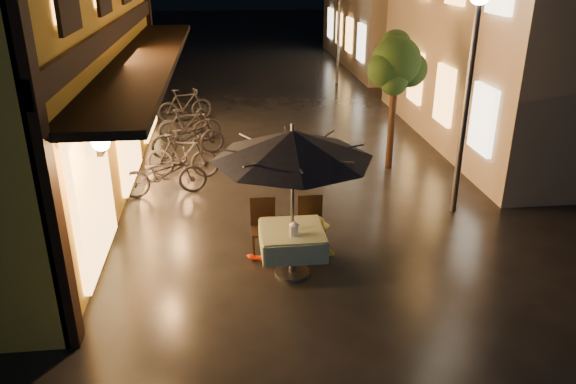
{
  "coord_description": "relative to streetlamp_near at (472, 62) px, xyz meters",
  "views": [
    {
      "loc": [
        -1.37,
        -7.63,
        4.69
      ],
      "look_at": [
        -0.44,
        0.62,
        1.15
      ],
      "focal_mm": 35.0,
      "sensor_mm": 36.0,
      "label": 1
    }
  ],
  "objects": [
    {
      "name": "cafe_chair_left",
      "position": [
        -3.84,
        -1.24,
        -2.38
      ],
      "size": [
        0.42,
        0.42,
        0.97
      ],
      "color": "black",
      "rests_on": "ground"
    },
    {
      "name": "patio_umbrella",
      "position": [
        -3.44,
        -1.98,
        -0.77
      ],
      "size": [
        2.4,
        2.4,
        2.46
      ],
      "color": "#59595E",
      "rests_on": "ground"
    },
    {
      "name": "cafe_chair_right",
      "position": [
        -3.04,
        -1.24,
        -2.38
      ],
      "size": [
        0.42,
        0.42,
        0.97
      ],
      "color": "black",
      "rests_on": "ground"
    },
    {
      "name": "bicycle_1",
      "position": [
        -5.4,
        2.47,
        -2.42
      ],
      "size": [
        1.73,
        0.81,
        1.0
      ],
      "primitive_type": "imported",
      "rotation": [
        0.0,
        0.0,
        1.36
      ],
      "color": "black",
      "rests_on": "ground"
    },
    {
      "name": "streetlamp_near",
      "position": [
        0.0,
        0.0,
        0.0
      ],
      "size": [
        0.36,
        0.36,
        4.23
      ],
      "color": "#59595E",
      "rests_on": "ground"
    },
    {
      "name": "bicycle_5",
      "position": [
        -5.6,
        7.07,
        -2.42
      ],
      "size": [
        1.73,
        0.94,
        1.0
      ],
      "primitive_type": "imported",
      "rotation": [
        0.0,
        0.0,
        1.87
      ],
      "color": "black",
      "rests_on": "ground"
    },
    {
      "name": "streetlamp_far",
      "position": [
        0.0,
        12.0,
        0.0
      ],
      "size": [
        0.36,
        0.36,
        4.23
      ],
      "color": "#59595E",
      "rests_on": "ground"
    },
    {
      "name": "bicycle_3",
      "position": [
        -5.44,
        5.07,
        -2.47
      ],
      "size": [
        1.52,
        0.49,
        0.9
      ],
      "primitive_type": "imported",
      "rotation": [
        0.0,
        0.0,
        1.61
      ],
      "color": "black",
      "rests_on": "ground"
    },
    {
      "name": "person_yellow",
      "position": [
        -3.0,
        -1.42,
        -2.24
      ],
      "size": [
        0.9,
        0.55,
        1.35
      ],
      "primitive_type": "imported",
      "rotation": [
        0.0,
        0.0,
        3.08
      ],
      "color": "yellow",
      "rests_on": "ground"
    },
    {
      "name": "bicycle_4",
      "position": [
        -5.38,
        5.29,
        -2.48
      ],
      "size": [
        1.68,
        0.6,
        0.88
      ],
      "primitive_type": "imported",
      "rotation": [
        0.0,
        0.0,
        1.56
      ],
      "color": "black",
      "rests_on": "ground"
    },
    {
      "name": "person_orange",
      "position": [
        -3.8,
        -1.42,
        -2.2
      ],
      "size": [
        0.84,
        0.75,
        1.44
      ],
      "primitive_type": "imported",
      "rotation": [
        0.0,
        0.0,
        3.49
      ],
      "color": "red",
      "rests_on": "ground"
    },
    {
      "name": "east_building_near",
      "position": [
        4.49,
        4.5,
        0.49
      ],
      "size": [
        7.3,
        9.3,
        6.8
      ],
      "color": "tan",
      "rests_on": "ground"
    },
    {
      "name": "bicycle_0",
      "position": [
        -5.72,
        1.45,
        -2.45
      ],
      "size": [
        1.86,
        0.91,
        0.93
      ],
      "primitive_type": "imported",
      "rotation": [
        0.0,
        0.0,
        1.74
      ],
      "color": "black",
      "rests_on": "ground"
    },
    {
      "name": "ground",
      "position": [
        -3.0,
        -2.0,
        -2.92
      ],
      "size": [
        90.0,
        90.0,
        0.0
      ],
      "primitive_type": "plane",
      "color": "black",
      "rests_on": "ground"
    },
    {
      "name": "street_tree",
      "position": [
        -0.59,
        2.51,
        -0.5
      ],
      "size": [
        1.43,
        1.2,
        3.15
      ],
      "color": "black",
      "rests_on": "ground"
    },
    {
      "name": "table_lantern",
      "position": [
        -3.44,
        -2.2,
        -2.0
      ],
      "size": [
        0.16,
        0.16,
        0.25
      ],
      "color": "white",
      "rests_on": "cafe_table"
    },
    {
      "name": "cafe_table",
      "position": [
        -3.44,
        -1.98,
        -2.33
      ],
      "size": [
        0.99,
        0.99,
        0.78
      ],
      "color": "#59595E",
      "rests_on": "ground"
    },
    {
      "name": "bicycle_2",
      "position": [
        -5.35,
        3.91,
        -2.43
      ],
      "size": [
        1.95,
        1.14,
        0.97
      ],
      "primitive_type": "imported",
      "rotation": [
        0.0,
        0.0,
        1.86
      ],
      "color": "black",
      "rests_on": "ground"
    }
  ]
}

